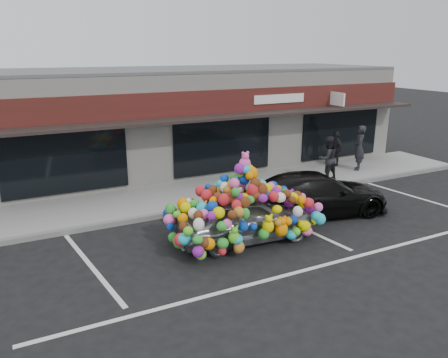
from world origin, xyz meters
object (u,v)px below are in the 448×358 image
toy_car (245,212)px  pedestrian_c (336,149)px  pedestrian_a (359,148)px  pedestrian_b (327,159)px  black_sedan (316,194)px

toy_car → pedestrian_c: toy_car is taller
pedestrian_a → pedestrian_c: (-0.43, 0.97, -0.19)m
pedestrian_a → pedestrian_b: size_ratio=1.09×
toy_car → black_sedan: size_ratio=0.92×
pedestrian_a → pedestrian_c: size_ratio=1.25×
toy_car → black_sedan: (3.00, 0.71, -0.14)m
pedestrian_a → pedestrian_b: (-2.20, -0.64, -0.08)m
toy_car → pedestrian_a: toy_car is taller
pedestrian_c → pedestrian_b: bearing=-44.0°
black_sedan → pedestrian_c: 5.88m
toy_car → pedestrian_a: (7.64, 3.84, 0.28)m
toy_car → pedestrian_c: bearing=-52.3°
pedestrian_b → pedestrian_c: size_ratio=1.14×
black_sedan → pedestrian_b: bearing=-34.2°
pedestrian_c → black_sedan: bearing=-42.0°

